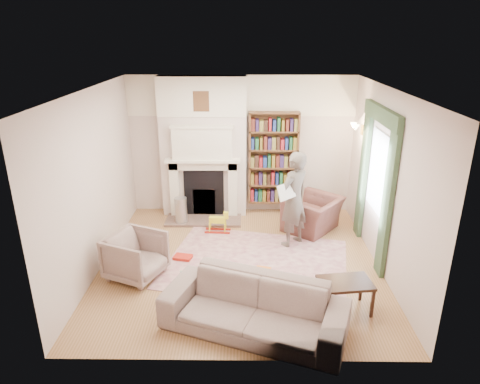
{
  "coord_description": "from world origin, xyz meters",
  "views": [
    {
      "loc": [
        0.08,
        -6.2,
        3.59
      ],
      "look_at": [
        0.0,
        0.25,
        1.15
      ],
      "focal_mm": 32.0,
      "sensor_mm": 36.0,
      "label": 1
    }
  ],
  "objects_px": {
    "bookcase": "(273,158)",
    "paraffin_heater": "(181,211)",
    "sofa": "(254,307)",
    "rocking_horse": "(218,222)",
    "armchair_reading": "(313,214)",
    "man_reading": "(294,200)",
    "armchair_left": "(136,256)",
    "coffee_table": "(344,296)"
  },
  "relations": [
    {
      "from": "bookcase",
      "to": "paraffin_heater",
      "type": "height_order",
      "value": "bookcase"
    },
    {
      "from": "bookcase",
      "to": "armchair_left",
      "type": "height_order",
      "value": "bookcase"
    },
    {
      "from": "armchair_left",
      "to": "coffee_table",
      "type": "relative_size",
      "value": 1.12
    },
    {
      "from": "sofa",
      "to": "rocking_horse",
      "type": "height_order",
      "value": "sofa"
    },
    {
      "from": "bookcase",
      "to": "rocking_horse",
      "type": "bearing_deg",
      "value": -137.34
    },
    {
      "from": "armchair_reading",
      "to": "armchair_left",
      "type": "distance_m",
      "value": 3.42
    },
    {
      "from": "sofa",
      "to": "coffee_table",
      "type": "height_order",
      "value": "sofa"
    },
    {
      "from": "coffee_table",
      "to": "rocking_horse",
      "type": "height_order",
      "value": "coffee_table"
    },
    {
      "from": "armchair_reading",
      "to": "armchair_left",
      "type": "relative_size",
      "value": 1.27
    },
    {
      "from": "armchair_left",
      "to": "man_reading",
      "type": "bearing_deg",
      "value": -43.06
    },
    {
      "from": "armchair_reading",
      "to": "paraffin_heater",
      "type": "xyz_separation_m",
      "value": [
        -2.55,
        0.23,
        -0.05
      ]
    },
    {
      "from": "armchair_reading",
      "to": "paraffin_heater",
      "type": "height_order",
      "value": "armchair_reading"
    },
    {
      "from": "armchair_left",
      "to": "rocking_horse",
      "type": "height_order",
      "value": "armchair_left"
    },
    {
      "from": "bookcase",
      "to": "coffee_table",
      "type": "height_order",
      "value": "bookcase"
    },
    {
      "from": "armchair_left",
      "to": "man_reading",
      "type": "distance_m",
      "value": 2.79
    },
    {
      "from": "bookcase",
      "to": "sofa",
      "type": "xyz_separation_m",
      "value": [
        -0.45,
        -3.82,
        -0.84
      ]
    },
    {
      "from": "sofa",
      "to": "rocking_horse",
      "type": "xyz_separation_m",
      "value": [
        -0.63,
        2.82,
        -0.12
      ]
    },
    {
      "from": "sofa",
      "to": "bookcase",
      "type": "bearing_deg",
      "value": 103.36
    },
    {
      "from": "sofa",
      "to": "man_reading",
      "type": "bearing_deg",
      "value": 93.08
    },
    {
      "from": "bookcase",
      "to": "paraffin_heater",
      "type": "bearing_deg",
      "value": -161.0
    },
    {
      "from": "coffee_table",
      "to": "paraffin_heater",
      "type": "bearing_deg",
      "value": 125.45
    },
    {
      "from": "armchair_reading",
      "to": "rocking_horse",
      "type": "height_order",
      "value": "armchair_reading"
    },
    {
      "from": "man_reading",
      "to": "armchair_left",
      "type": "bearing_deg",
      "value": -20.04
    },
    {
      "from": "bookcase",
      "to": "armchair_reading",
      "type": "distance_m",
      "value": 1.41
    },
    {
      "from": "armchair_reading",
      "to": "man_reading",
      "type": "relative_size",
      "value": 0.58
    },
    {
      "from": "sofa",
      "to": "paraffin_heater",
      "type": "distance_m",
      "value": 3.47
    },
    {
      "from": "man_reading",
      "to": "coffee_table",
      "type": "bearing_deg",
      "value": 60.9
    },
    {
      "from": "armchair_left",
      "to": "man_reading",
      "type": "xyz_separation_m",
      "value": [
        2.51,
        1.11,
        0.5
      ]
    },
    {
      "from": "armchair_left",
      "to": "coffee_table",
      "type": "bearing_deg",
      "value": -82.14
    },
    {
      "from": "armchair_reading",
      "to": "armchair_left",
      "type": "xyz_separation_m",
      "value": [
        -2.96,
        -1.71,
        0.03
      ]
    },
    {
      "from": "paraffin_heater",
      "to": "armchair_reading",
      "type": "bearing_deg",
      "value": -5.1
    },
    {
      "from": "rocking_horse",
      "to": "bookcase",
      "type": "bearing_deg",
      "value": 46.44
    },
    {
      "from": "coffee_table",
      "to": "paraffin_heater",
      "type": "distance_m",
      "value": 3.8
    },
    {
      "from": "armchair_reading",
      "to": "armchair_left",
      "type": "bearing_deg",
      "value": -20.98
    },
    {
      "from": "paraffin_heater",
      "to": "rocking_horse",
      "type": "distance_m",
      "value": 0.83
    },
    {
      "from": "sofa",
      "to": "paraffin_heater",
      "type": "relative_size",
      "value": 4.18
    },
    {
      "from": "sofa",
      "to": "armchair_left",
      "type": "bearing_deg",
      "value": 165.18
    },
    {
      "from": "sofa",
      "to": "coffee_table",
      "type": "distance_m",
      "value": 1.31
    },
    {
      "from": "man_reading",
      "to": "rocking_horse",
      "type": "bearing_deg",
      "value": -62.41
    },
    {
      "from": "bookcase",
      "to": "armchair_reading",
      "type": "bearing_deg",
      "value": -49.85
    },
    {
      "from": "bookcase",
      "to": "coffee_table",
      "type": "bearing_deg",
      "value": -77.03
    },
    {
      "from": "bookcase",
      "to": "man_reading",
      "type": "height_order",
      "value": "bookcase"
    }
  ]
}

